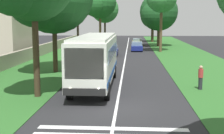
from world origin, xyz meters
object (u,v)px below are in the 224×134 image
at_px(roadside_tree_left_0, 99,3).
at_px(roadside_tree_right_2, 152,17).
at_px(roadside_tree_left_3, 104,10).
at_px(pedestrian, 201,77).
at_px(roadside_tree_right_0, 158,13).
at_px(trailing_car_2, 137,42).
at_px(trailing_car_1, 137,47).
at_px(coach_bus, 96,57).
at_px(trailing_car_0, 111,51).
at_px(utility_pole, 78,22).

distance_m(roadside_tree_left_0, roadside_tree_right_2, 11.98).
height_order(roadside_tree_left_0, roadside_tree_left_3, roadside_tree_left_0).
bearing_deg(pedestrian, roadside_tree_right_0, 0.23).
distance_m(roadside_tree_left_0, roadside_tree_right_0, 15.51).
bearing_deg(trailing_car_2, trailing_car_1, 178.72).
bearing_deg(roadside_tree_left_3, roadside_tree_left_0, 179.16).
height_order(coach_bus, roadside_tree_left_0, roadside_tree_left_0).
bearing_deg(roadside_tree_right_0, roadside_tree_right_2, 1.25).
bearing_deg(roadside_tree_right_2, trailing_car_0, 165.01).
distance_m(coach_bus, trailing_car_0, 20.00).
bearing_deg(roadside_tree_right_2, trailing_car_1, 169.82).
distance_m(coach_bus, utility_pole, 11.76).
distance_m(trailing_car_2, roadside_tree_right_2, 12.26).
height_order(roadside_tree_left_3, roadside_tree_right_0, roadside_tree_left_3).
bearing_deg(coach_bus, roadside_tree_right_2, -8.52).
bearing_deg(roadside_tree_left_3, utility_pole, -178.56).
bearing_deg(trailing_car_0, roadside_tree_left_0, 9.71).
bearing_deg(coach_bus, roadside_tree_left_0, 5.70).
bearing_deg(roadside_tree_left_0, trailing_car_1, -156.62).
bearing_deg(trailing_car_2, roadside_tree_right_0, -103.69).
xyz_separation_m(roadside_tree_left_0, roadside_tree_left_3, (10.90, -0.16, -1.06)).
bearing_deg(pedestrian, trailing_car_1, 8.25).
distance_m(trailing_car_2, pedestrian, 37.16).
distance_m(roadside_tree_left_0, utility_pole, 34.32).
bearing_deg(trailing_car_1, roadside_tree_right_0, -24.48).
distance_m(trailing_car_1, roadside_tree_right_0, 10.80).
height_order(roadside_tree_left_3, utility_pole, roadside_tree_left_3).
bearing_deg(utility_pole, trailing_car_1, -22.79).
xyz_separation_m(trailing_car_0, roadside_tree_left_0, (25.18, 4.31, 7.69)).
xyz_separation_m(roadside_tree_left_3, roadside_tree_right_0, (-20.76, -11.62, -1.16)).
distance_m(trailing_car_2, utility_pole, 26.35).
xyz_separation_m(roadside_tree_left_0, roadside_tree_right_2, (1.75, -11.52, -2.78)).
bearing_deg(roadside_tree_left_0, roadside_tree_left_3, -0.84).
relative_size(roadside_tree_left_3, utility_pole, 1.21).
xyz_separation_m(roadside_tree_right_2, pedestrian, (-47.68, -0.40, -4.67)).
xyz_separation_m(roadside_tree_left_0, pedestrian, (-45.93, -11.92, -7.45)).
xyz_separation_m(roadside_tree_right_0, roadside_tree_right_2, (11.60, 0.25, -0.56)).
bearing_deg(coach_bus, pedestrian, -96.19).
bearing_deg(pedestrian, trailing_car_0, 20.14).
height_order(roadside_tree_left_3, pedestrian, roadside_tree_left_3).
relative_size(coach_bus, trailing_car_2, 2.60).
height_order(roadside_tree_left_0, roadside_tree_right_2, roadside_tree_left_0).
bearing_deg(coach_bus, utility_pole, 16.23).
relative_size(roadside_tree_left_3, pedestrian, 6.43).
height_order(roadside_tree_right_2, pedestrian, roadside_tree_right_2).
distance_m(trailing_car_1, roadside_tree_left_0, 21.39).
xyz_separation_m(trailing_car_1, trailing_car_2, (9.36, -0.21, 0.00)).
bearing_deg(roadside_tree_right_0, trailing_car_1, 155.52).
relative_size(trailing_car_2, roadside_tree_left_3, 0.40).
height_order(utility_pole, pedestrian, utility_pole).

